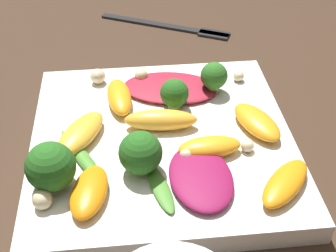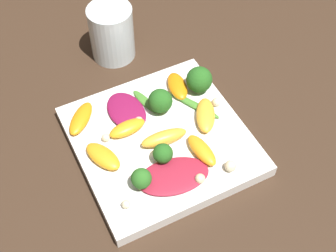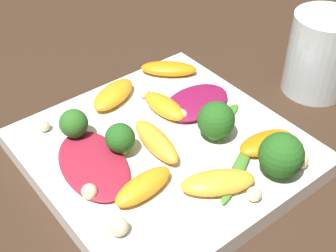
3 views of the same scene
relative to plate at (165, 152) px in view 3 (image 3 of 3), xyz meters
The scene contains 25 objects.
ground_plane 0.01m from the plate, ahead, with size 2.40×2.40×0.00m, color #382619.
plate is the anchor object (origin of this frame).
drinking_glass 0.23m from the plate, 86.27° to the left, with size 0.08×0.08×0.10m.
radicchio_leaf_0 0.08m from the plate, 102.48° to the right, with size 0.11×0.08×0.01m.
radicchio_leaf_1 0.07m from the plate, 112.78° to the left, with size 0.06×0.09×0.01m.
orange_segment_0 0.07m from the plate, 54.40° to the right, with size 0.03×0.07×0.02m.
orange_segment_1 0.10m from the plate, 48.08° to the left, with size 0.04×0.07×0.01m.
orange_segment_2 0.13m from the plate, 139.84° to the left, with size 0.07×0.07×0.01m.
orange_segment_3 0.08m from the plate, ahead, with size 0.06×0.07×0.02m.
orange_segment_4 0.06m from the plate, 142.39° to the left, with size 0.06×0.03×0.02m.
orange_segment_5 0.02m from the plate, 101.09° to the right, with size 0.07×0.03×0.02m.
orange_segment_6 0.10m from the plate, behind, with size 0.05×0.07×0.02m.
broccoli_floret_0 0.10m from the plate, 133.12° to the right, with size 0.03×0.03×0.04m.
broccoli_floret_1 0.06m from the plate, 64.29° to the left, with size 0.04×0.04×0.04m.
broccoli_floret_2 0.12m from the plate, 30.87° to the left, with size 0.04×0.04×0.05m.
broccoli_floret_3 0.05m from the plate, 112.08° to the right, with size 0.03×0.03×0.03m.
arugula_sprig_0 0.07m from the plate, 83.70° to the left, with size 0.03×0.06×0.00m.
arugula_sprig_1 0.08m from the plate, 21.85° to the left, with size 0.06×0.09×0.01m.
macadamia_nut_0 0.10m from the plate, 81.61° to the right, with size 0.01×0.01×0.01m.
macadamia_nut_1 0.11m from the plate, ahead, with size 0.01×0.01×0.01m.
macadamia_nut_2 0.09m from the plate, 158.03° to the left, with size 0.01×0.01×0.01m.
macadamia_nut_3 0.05m from the plate, 116.71° to the left, with size 0.01×0.01×0.01m.
macadamia_nut_4 0.12m from the plate, 57.31° to the right, with size 0.02×0.02×0.02m.
macadamia_nut_5 0.13m from the plate, 137.93° to the right, with size 0.01×0.01×0.01m.
macadamia_nut_6 0.14m from the plate, 37.56° to the left, with size 0.02×0.02×0.02m.
Camera 3 is at (0.28, -0.22, 0.34)m, focal length 50.00 mm.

